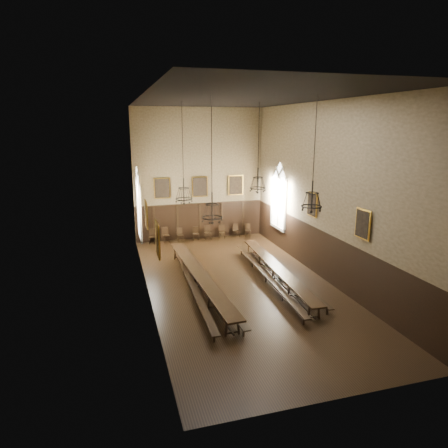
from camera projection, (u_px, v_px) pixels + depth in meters
name	position (u px, v px, depth m)	size (l,w,h in m)	color
floor	(240.00, 285.00, 20.08)	(9.00, 18.00, 0.02)	black
ceiling	(241.00, 98.00, 17.91)	(9.00, 18.00, 0.02)	black
wall_back	(199.00, 175.00, 27.40)	(9.00, 0.02, 9.00)	#8A7855
wall_front	(347.00, 254.00, 10.59)	(9.00, 0.02, 9.00)	#8A7855
wall_left	(144.00, 202.00, 17.79)	(0.02, 18.00, 9.00)	#8A7855
wall_right	(325.00, 193.00, 20.20)	(0.02, 18.00, 9.00)	#8A7855
wainscot_panelling	(240.00, 261.00, 19.78)	(9.00, 18.00, 2.50)	black
table_left	(200.00, 281.00, 19.52)	(1.20, 10.54, 0.82)	black
table_right	(277.00, 273.00, 20.59)	(1.20, 9.81, 0.76)	black
bench_left_outer	(191.00, 284.00, 19.35)	(0.64, 10.72, 0.48)	black
bench_left_inner	(210.00, 283.00, 19.58)	(0.55, 10.48, 0.47)	black
bench_right_inner	(266.00, 277.00, 20.35)	(0.78, 10.04, 0.45)	black
bench_right_outer	(286.00, 274.00, 20.79)	(0.32, 9.10, 0.41)	black
chair_0	(152.00, 239.00, 27.05)	(0.53, 0.53, 0.98)	black
chair_1	(166.00, 238.00, 27.33)	(0.54, 0.54, 1.04)	black
chair_2	(180.00, 237.00, 27.58)	(0.47, 0.47, 0.93)	black
chair_3	(196.00, 236.00, 27.93)	(0.47, 0.47, 0.92)	black
chair_4	(208.00, 235.00, 28.03)	(0.45, 0.45, 0.99)	black
chair_5	(222.00, 234.00, 28.36)	(0.48, 0.48, 0.93)	black
chair_6	(236.00, 233.00, 28.71)	(0.45, 0.45, 0.93)	black
chair_7	(248.00, 233.00, 28.83)	(0.49, 0.49, 0.91)	black
chandelier_back_left	(184.00, 193.00, 21.17)	(0.90, 0.90, 5.16)	black
chandelier_back_right	(258.00, 183.00, 21.78)	(0.90, 0.90, 4.69)	black
chandelier_front_left	(212.00, 209.00, 15.85)	(0.83, 0.83, 4.92)	black
chandelier_front_right	(312.00, 199.00, 16.94)	(0.89, 0.89, 4.71)	black
portrait_back_0	(162.00, 188.00, 26.78)	(1.10, 0.12, 1.40)	gold
portrait_back_1	(200.00, 187.00, 27.47)	(1.10, 0.12, 1.40)	gold
portrait_back_2	(236.00, 185.00, 28.17)	(1.10, 0.12, 1.40)	gold
portrait_left_0	(146.00, 214.00, 18.95)	(0.12, 1.00, 1.30)	gold
portrait_left_1	(158.00, 240.00, 14.75)	(0.12, 1.00, 1.30)	gold
portrait_right_0	(312.00, 205.00, 21.29)	(0.12, 1.00, 1.30)	gold
portrait_right_1	(363.00, 224.00, 17.10)	(0.12, 1.00, 1.30)	gold
window_right	(279.00, 196.00, 25.58)	(0.20, 2.20, 4.60)	white
window_left	(138.00, 203.00, 23.21)	(0.20, 2.20, 4.60)	white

